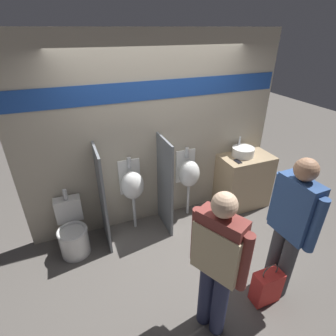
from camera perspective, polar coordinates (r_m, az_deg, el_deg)
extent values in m
plane|color=#5B5651|center=(3.95, 0.95, -14.65)|extent=(16.00, 16.00, 0.00)
cube|color=#B2A893|center=(3.70, -2.50, 7.03)|extent=(3.73, 0.06, 2.70)
cube|color=#1E479E|center=(3.49, -2.52, 16.60)|extent=(3.65, 0.01, 0.24)
cube|color=tan|center=(4.51, 16.05, -2.72)|extent=(0.83, 0.51, 0.90)
cylinder|color=white|center=(4.28, 16.03, 3.45)|extent=(0.34, 0.34, 0.14)
cylinder|color=silver|center=(4.31, 15.33, 5.74)|extent=(0.03, 0.03, 0.14)
cube|color=black|center=(4.08, 14.94, 1.41)|extent=(0.07, 0.14, 0.01)
cube|color=slate|center=(3.56, -14.09, -6.51)|extent=(0.03, 0.56, 1.42)
cube|color=slate|center=(3.73, -0.64, -3.80)|extent=(0.03, 0.56, 1.42)
cylinder|color=silver|center=(3.97, -7.31, -9.47)|extent=(0.04, 0.04, 0.54)
ellipsoid|color=white|center=(3.71, -7.75, -3.76)|extent=(0.33, 0.29, 0.43)
cube|color=white|center=(3.79, -8.37, -1.88)|extent=(0.31, 0.02, 0.54)
cylinder|color=silver|center=(3.65, -8.48, 1.11)|extent=(0.06, 0.06, 0.16)
cylinder|color=silver|center=(4.22, 4.39, -6.77)|extent=(0.04, 0.04, 0.54)
ellipsoid|color=white|center=(3.97, 4.63, -1.25)|extent=(0.33, 0.29, 0.43)
cube|color=white|center=(4.05, 3.79, 0.46)|extent=(0.31, 0.02, 0.54)
cylinder|color=silver|center=(3.91, 4.13, 3.33)|extent=(0.06, 0.06, 0.16)
cylinder|color=white|center=(3.81, -19.66, -14.97)|extent=(0.38, 0.38, 0.36)
torus|color=white|center=(3.69, -20.16, -12.76)|extent=(0.39, 0.39, 0.04)
cube|color=white|center=(3.81, -20.84, -8.35)|extent=(0.34, 0.16, 0.34)
cylinder|color=silver|center=(3.66, -21.48, -5.39)|extent=(0.06, 0.06, 0.14)
cylinder|color=#282D4C|center=(2.83, 11.15, -27.01)|extent=(0.15, 0.15, 0.78)
cylinder|color=#282D4C|center=(2.87, 8.25, -25.52)|extent=(0.15, 0.15, 0.78)
cube|color=brown|center=(2.32, 11.11, -16.16)|extent=(0.34, 0.44, 0.62)
cube|color=#C6B289|center=(2.35, 11.00, -17.02)|extent=(0.37, 0.47, 0.49)
cylinder|color=brown|center=(2.28, 16.29, -19.11)|extent=(0.10, 0.10, 0.57)
cylinder|color=brown|center=(2.42, 6.24, -14.32)|extent=(0.10, 0.10, 0.57)
sphere|color=beige|center=(2.05, 12.18, -7.86)|extent=(0.21, 0.21, 0.21)
cylinder|color=#3D3D42|center=(3.29, 24.26, -18.91)|extent=(0.15, 0.15, 0.81)
cylinder|color=#3D3D42|center=(3.36, 22.25, -17.28)|extent=(0.15, 0.15, 0.81)
cube|color=#2D4C84|center=(2.88, 25.98, -7.86)|extent=(0.20, 0.43, 0.64)
cylinder|color=#2D4C84|center=(2.79, 29.48, -10.88)|extent=(0.10, 0.10, 0.59)
cylinder|color=#2D4C84|center=(3.02, 22.52, -6.03)|extent=(0.10, 0.10, 0.59)
sphere|color=#A87A5B|center=(2.67, 27.90, -0.30)|extent=(0.22, 0.22, 0.22)
cube|color=red|center=(3.31, 20.64, -23.05)|extent=(0.31, 0.17, 0.40)
torus|color=#4C4742|center=(3.14, 21.41, -20.28)|extent=(0.20, 0.01, 0.20)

